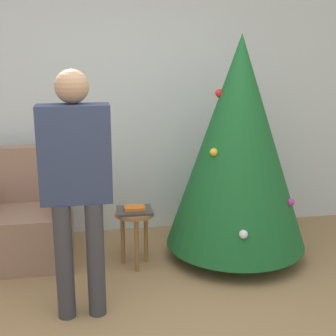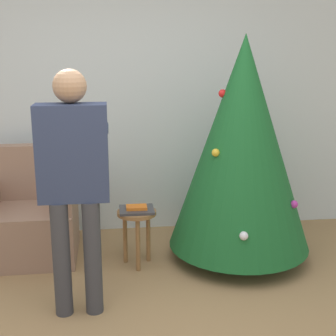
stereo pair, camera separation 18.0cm
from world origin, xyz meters
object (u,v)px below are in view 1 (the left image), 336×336
Objects in this scene: armchair at (26,222)px; person_standing at (76,173)px; christmas_tree at (238,143)px; side_stool at (135,223)px.

person_standing reaches higher than armchair.
person_standing is (-1.33, -0.69, -0.01)m from christmas_tree.
armchair is 0.57× the size of person_standing.
armchair is at bearing 171.63° from christmas_tree.
side_stool is (0.91, -0.31, 0.04)m from armchair.
armchair is 0.96m from side_stool.
person_standing is 0.99m from side_stool.
christmas_tree reaches higher than armchair.
christmas_tree is at bearing -8.37° from armchair.
christmas_tree is 1.49m from person_standing.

